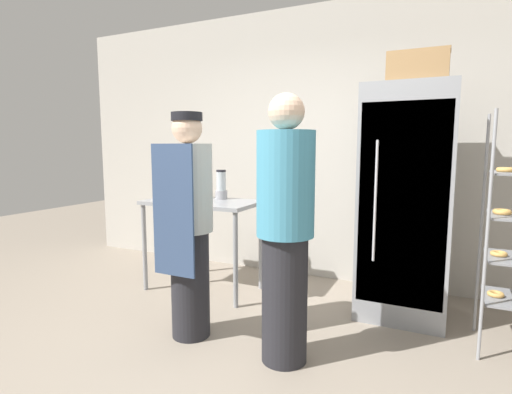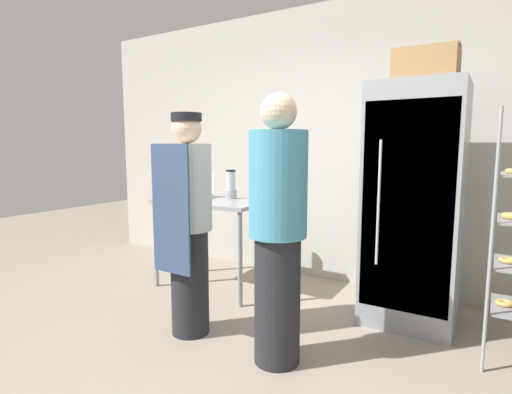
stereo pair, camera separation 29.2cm
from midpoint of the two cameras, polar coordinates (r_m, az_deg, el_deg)
name	(u,v)px [view 2 (the right image)]	position (r m, az deg, el deg)	size (l,w,h in m)	color
ground_plane	(217,377)	(2.70, -2.26, -24.44)	(14.00, 14.00, 0.00)	gray
back_wall	(342,145)	(4.30, 14.06, 7.24)	(6.40, 0.12, 2.87)	#B7B2A8
refrigerator	(414,206)	(3.45, 23.90, -1.14)	(0.70, 0.68, 1.90)	gray
prep_counter	(211,211)	(3.95, -4.29, -2.09)	(1.10, 0.60, 0.89)	gray
donut_box	(199,194)	(4.06, -6.13, 0.44)	(0.25, 0.21, 0.25)	silver
blender_pitcher	(231,186)	(4.00, -1.53, 1.60)	(0.12, 0.12, 0.29)	#99999E
cardboard_storage_box	(426,64)	(3.39, 25.56, 16.75)	(0.44, 0.35, 0.24)	#937047
person_baker	(188,222)	(2.97, -6.92, -3.56)	(0.35, 0.37, 1.66)	#232328
person_customer	(278,229)	(2.56, 6.41, -4.66)	(0.37, 0.37, 1.75)	#232328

